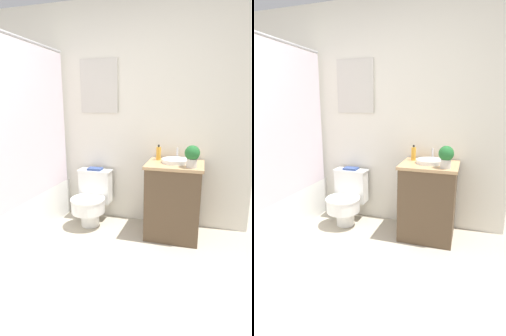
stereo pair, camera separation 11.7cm
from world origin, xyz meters
TOP-DOWN VIEW (x-y plane):
  - wall_back at (-0.00, 1.93)m, footprint 3.22×0.07m
  - shower_area at (-0.82, 1.25)m, footprint 0.56×1.31m
  - toilet at (-0.14, 1.65)m, footprint 0.39×0.52m
  - vanity at (0.82, 1.63)m, footprint 0.58×0.52m
  - sink at (0.82, 1.65)m, footprint 0.28×0.32m
  - soap_bottle at (0.62, 1.75)m, footprint 0.05×0.05m
  - potted_plant at (0.99, 1.48)m, footprint 0.14×0.14m
  - book_on_tank at (-0.14, 1.77)m, footprint 0.17×0.12m

SIDE VIEW (x-z plane):
  - shower_area at x=-0.82m, z-range -0.70..1.28m
  - toilet at x=-0.14m, z-range 0.00..0.63m
  - vanity at x=0.82m, z-range 0.00..0.80m
  - book_on_tank at x=-0.14m, z-range 0.63..0.65m
  - sink at x=0.82m, z-range 0.76..0.89m
  - soap_bottle at x=0.62m, z-range 0.79..0.96m
  - potted_plant at x=0.99m, z-range 0.81..1.03m
  - wall_back at x=0.00m, z-range 0.01..2.51m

